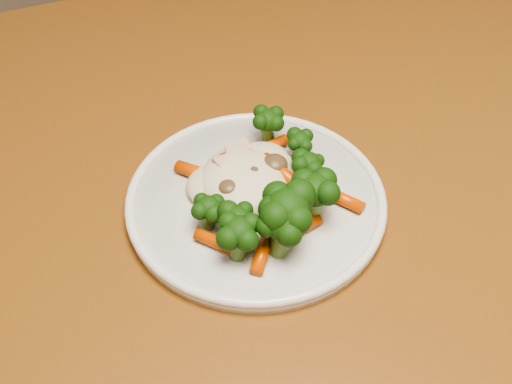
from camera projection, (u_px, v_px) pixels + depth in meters
dining_table at (150, 252)px, 0.71m from camera, size 1.35×1.10×0.75m
plate at (256, 202)px, 0.61m from camera, size 0.25×0.25×0.01m
meal at (266, 195)px, 0.58m from camera, size 0.16×0.17×0.06m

